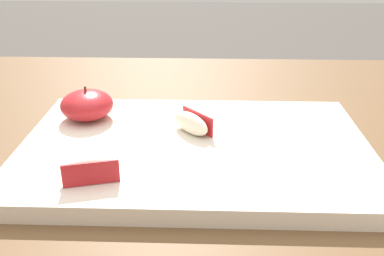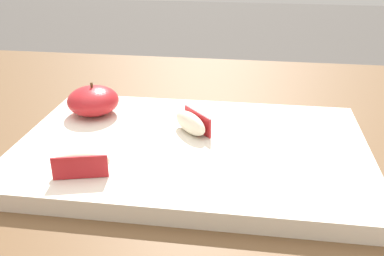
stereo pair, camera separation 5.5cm
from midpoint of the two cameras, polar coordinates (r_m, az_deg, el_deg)
name	(u,v)px [view 2 (the right image)]	position (r m, az deg, el deg)	size (l,w,h in m)	color
dining_table	(203,209)	(0.64, 4.00, -10.52)	(1.38, 0.88, 0.74)	brown
cutting_board	(192,150)	(0.57, 2.80, -2.90)	(0.44, 0.29, 0.02)	beige
apple_half_skin_up	(93,101)	(0.65, -10.37, 3.47)	(0.07, 0.07, 0.05)	#B21E23
apple_wedge_back	(191,123)	(0.58, 2.59, 0.61)	(0.06, 0.06, 0.03)	#F4EACC
apple_wedge_front	(81,163)	(0.49, -11.15, -4.54)	(0.07, 0.04, 0.03)	#F4EACC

